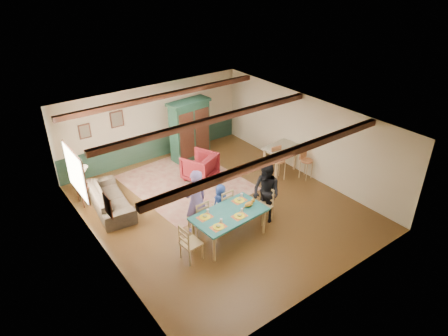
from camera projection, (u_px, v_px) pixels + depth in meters
floor at (220, 206)px, 11.85m from camera, size 8.00×8.00×0.00m
wall_back at (153, 123)px, 14.03m from camera, size 7.00×0.02×2.70m
wall_left at (99, 209)px, 9.38m from camera, size 0.02×8.00×2.70m
wall_right at (306, 136)px, 13.02m from camera, size 0.02×8.00×2.70m
ceiling at (219, 122)px, 10.55m from camera, size 7.00×8.00×0.02m
wainscot_back at (156, 146)px, 14.44m from camera, size 6.95×0.03×0.90m
ceiling_beam_front at (279, 157)px, 8.97m from camera, size 6.95×0.16×0.16m
ceiling_beam_mid at (211, 120)px, 10.88m from camera, size 6.95×0.16×0.16m
ceiling_beam_back at (164, 96)px, 12.71m from camera, size 6.95×0.16×0.16m
window_left at (75, 172)px, 10.50m from camera, size 0.06×1.60×1.30m
picture_left_wall at (108, 206)px, 8.78m from camera, size 0.04×0.42×0.52m
picture_back_a at (117, 119)px, 13.11m from camera, size 0.45×0.04×0.55m
picture_back_b at (85, 131)px, 12.61m from camera, size 0.38×0.04×0.48m
dining_table at (229, 226)px, 10.36m from camera, size 1.98×1.19×0.80m
dining_chair_far_left at (198, 216)px, 10.58m from camera, size 0.48×0.50×1.01m
dining_chair_far_right at (223, 204)px, 11.06m from camera, size 0.48×0.50×1.01m
dining_chair_end_left at (191, 242)px, 9.61m from camera, size 0.50×0.48×1.01m
dining_chair_end_right at (263, 205)px, 11.00m from camera, size 0.50×0.48×1.01m
person_man at (196, 201)px, 10.44m from camera, size 0.70×0.48×1.83m
person_woman at (266, 193)px, 10.88m from camera, size 0.72×0.90×1.75m
person_child at (221, 202)px, 11.10m from camera, size 0.54×0.38×1.07m
cat at (249, 204)px, 10.38m from camera, size 0.39×0.18×0.19m
place_setting_near_left at (218, 225)px, 9.63m from camera, size 0.45×0.35×0.11m
place_setting_near_center at (239, 215)px, 10.02m from camera, size 0.45×0.35×0.11m
place_setting_far_left at (205, 216)px, 9.99m from camera, size 0.45×0.35×0.11m
place_setting_far_right at (239, 199)px, 10.65m from camera, size 0.45×0.35×0.11m
area_rug at (186, 183)px, 13.05m from camera, size 3.51×4.06×0.01m
armoire at (190, 130)px, 14.12m from camera, size 1.59×0.75×2.17m
armchair at (200, 166)px, 13.08m from camera, size 1.28×1.30×0.90m
sofa at (110, 199)px, 11.60m from camera, size 1.15×2.37×0.67m
end_table at (87, 193)px, 11.91m from camera, size 0.52×0.52×0.63m
table_lamp at (84, 176)px, 11.62m from camera, size 0.33×0.33×0.57m
counter_table at (280, 159)px, 13.47m from camera, size 1.24×0.83×0.97m
bar_stool_left at (279, 164)px, 12.99m from camera, size 0.45×0.48×1.13m
bar_stool_right at (306, 164)px, 13.06m from camera, size 0.42×0.45×1.06m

